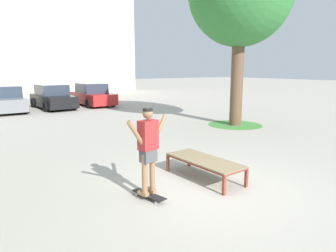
{
  "coord_description": "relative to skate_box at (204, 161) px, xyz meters",
  "views": [
    {
      "loc": [
        -4.15,
        -4.57,
        2.51
      ],
      "look_at": [
        0.28,
        2.03,
        1.0
      ],
      "focal_mm": 32.62,
      "sensor_mm": 36.0,
      "label": 1
    }
  ],
  "objects": [
    {
      "name": "ground_plane",
      "position": [
        -0.28,
        -0.53,
        -0.41
      ],
      "size": [
        120.0,
        120.0,
        0.0
      ],
      "primitive_type": "plane",
      "color": "#B2AA9E"
    },
    {
      "name": "skate_box",
      "position": [
        0.0,
        0.0,
        0.0
      ],
      "size": [
        0.88,
        1.95,
        0.46
      ],
      "color": "brown",
      "rests_on": "ground"
    },
    {
      "name": "skateboard",
      "position": [
        -1.62,
        -0.25,
        -0.34
      ],
      "size": [
        0.38,
        0.82,
        0.09
      ],
      "color": "black",
      "rests_on": "ground"
    },
    {
      "name": "skater",
      "position": [
        -1.62,
        -0.24,
        0.66
      ],
      "size": [
        0.99,
        0.35,
        1.69
      ],
      "color": "#8E6647",
      "rests_on": "skateboard"
    },
    {
      "name": "grass_patch_near_right",
      "position": [
        5.58,
        4.42,
        -0.41
      ],
      "size": [
        2.4,
        2.4,
        0.01
      ],
      "primitive_type": "cylinder",
      "color": "#47893D",
      "rests_on": "ground"
    },
    {
      "name": "car_grey",
      "position": [
        -2.42,
        14.87,
        0.28
      ],
      "size": [
        1.99,
        4.23,
        1.5
      ],
      "color": "slate",
      "rests_on": "ground"
    },
    {
      "name": "car_black",
      "position": [
        0.22,
        14.9,
        0.28
      ],
      "size": [
        2.17,
        4.32,
        1.5
      ],
      "color": "black",
      "rests_on": "ground"
    },
    {
      "name": "car_red",
      "position": [
        2.87,
        15.06,
        0.28
      ],
      "size": [
        2.08,
        4.28,
        1.5
      ],
      "color": "red",
      "rests_on": "ground"
    }
  ]
}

